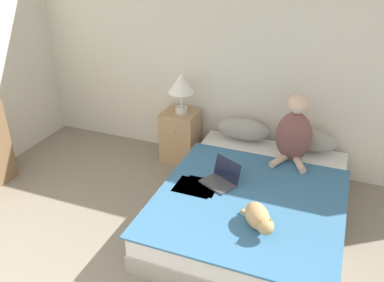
{
  "coord_description": "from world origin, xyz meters",
  "views": [
    {
      "loc": [
        1.09,
        -0.53,
        2.54
      ],
      "look_at": [
        -0.16,
        2.67,
        0.73
      ],
      "focal_mm": 38.0,
      "sensor_mm": 36.0,
      "label": 1
    }
  ],
  "objects_px": {
    "pillow_far": "(308,140)",
    "laptop_open": "(221,179)",
    "cat_tabby": "(259,218)",
    "nightstand": "(180,136)",
    "table_lamp": "(181,85)",
    "person_sitting": "(294,133)",
    "pillow_near": "(243,129)",
    "bed": "(253,205)"
  },
  "relations": [
    {
      "from": "laptop_open",
      "to": "pillow_far",
      "type": "bearing_deg",
      "value": 81.81
    },
    {
      "from": "bed",
      "to": "cat_tabby",
      "type": "distance_m",
      "value": 0.63
    },
    {
      "from": "cat_tabby",
      "to": "nightstand",
      "type": "bearing_deg",
      "value": -172.16
    },
    {
      "from": "person_sitting",
      "to": "table_lamp",
      "type": "relative_size",
      "value": 1.53
    },
    {
      "from": "cat_tabby",
      "to": "laptop_open",
      "type": "xyz_separation_m",
      "value": [
        -0.48,
        0.51,
        -0.05
      ]
    },
    {
      "from": "pillow_far",
      "to": "person_sitting",
      "type": "relative_size",
      "value": 0.84
    },
    {
      "from": "laptop_open",
      "to": "nightstand",
      "type": "bearing_deg",
      "value": 158.64
    },
    {
      "from": "nightstand",
      "to": "bed",
      "type": "bearing_deg",
      "value": -37.96
    },
    {
      "from": "person_sitting",
      "to": "cat_tabby",
      "type": "distance_m",
      "value": 1.22
    },
    {
      "from": "cat_tabby",
      "to": "person_sitting",
      "type": "bearing_deg",
      "value": 142.4
    },
    {
      "from": "nightstand",
      "to": "table_lamp",
      "type": "xyz_separation_m",
      "value": [
        0.02,
        -0.01,
        0.65
      ]
    },
    {
      "from": "pillow_far",
      "to": "laptop_open",
      "type": "height_order",
      "value": "pillow_far"
    },
    {
      "from": "bed",
      "to": "person_sitting",
      "type": "relative_size",
      "value": 2.93
    },
    {
      "from": "cat_tabby",
      "to": "laptop_open",
      "type": "relative_size",
      "value": 1.17
    },
    {
      "from": "pillow_far",
      "to": "person_sitting",
      "type": "height_order",
      "value": "person_sitting"
    },
    {
      "from": "pillow_far",
      "to": "bed",
      "type": "bearing_deg",
      "value": -111.24
    },
    {
      "from": "laptop_open",
      "to": "table_lamp",
      "type": "xyz_separation_m",
      "value": [
        -0.78,
        0.9,
        0.53
      ]
    },
    {
      "from": "person_sitting",
      "to": "table_lamp",
      "type": "distance_m",
      "value": 1.37
    },
    {
      "from": "nightstand",
      "to": "cat_tabby",
      "type": "bearing_deg",
      "value": -47.83
    },
    {
      "from": "pillow_near",
      "to": "cat_tabby",
      "type": "distance_m",
      "value": 1.56
    },
    {
      "from": "laptop_open",
      "to": "table_lamp",
      "type": "height_order",
      "value": "table_lamp"
    },
    {
      "from": "bed",
      "to": "pillow_far",
      "type": "bearing_deg",
      "value": 68.76
    },
    {
      "from": "pillow_far",
      "to": "person_sitting",
      "type": "bearing_deg",
      "value": -115.99
    },
    {
      "from": "person_sitting",
      "to": "table_lamp",
      "type": "xyz_separation_m",
      "value": [
        -1.33,
        0.21,
        0.27
      ]
    },
    {
      "from": "pillow_near",
      "to": "nightstand",
      "type": "distance_m",
      "value": 0.79
    },
    {
      "from": "pillow_near",
      "to": "pillow_far",
      "type": "relative_size",
      "value": 1.0
    },
    {
      "from": "pillow_far",
      "to": "table_lamp",
      "type": "height_order",
      "value": "table_lamp"
    },
    {
      "from": "pillow_far",
      "to": "cat_tabby",
      "type": "distance_m",
      "value": 1.49
    },
    {
      "from": "table_lamp",
      "to": "pillow_near",
      "type": "bearing_deg",
      "value": 4.98
    },
    {
      "from": "nightstand",
      "to": "table_lamp",
      "type": "distance_m",
      "value": 0.65
    },
    {
      "from": "laptop_open",
      "to": "nightstand",
      "type": "relative_size",
      "value": 0.63
    },
    {
      "from": "pillow_far",
      "to": "laptop_open",
      "type": "distance_m",
      "value": 1.18
    },
    {
      "from": "person_sitting",
      "to": "nightstand",
      "type": "bearing_deg",
      "value": 171.08
    },
    {
      "from": "bed",
      "to": "pillow_far",
      "type": "xyz_separation_m",
      "value": [
        0.36,
        0.93,
        0.32
      ]
    },
    {
      "from": "person_sitting",
      "to": "nightstand",
      "type": "distance_m",
      "value": 1.42
    },
    {
      "from": "nightstand",
      "to": "person_sitting",
      "type": "bearing_deg",
      "value": -8.92
    },
    {
      "from": "bed",
      "to": "laptop_open",
      "type": "bearing_deg",
      "value": -174.59
    },
    {
      "from": "cat_tabby",
      "to": "laptop_open",
      "type": "distance_m",
      "value": 0.7
    },
    {
      "from": "laptop_open",
      "to": "cat_tabby",
      "type": "bearing_deg",
      "value": -19.74
    },
    {
      "from": "pillow_far",
      "to": "nightstand",
      "type": "height_order",
      "value": "pillow_far"
    },
    {
      "from": "cat_tabby",
      "to": "table_lamp",
      "type": "bearing_deg",
      "value": -172.48
    },
    {
      "from": "pillow_near",
      "to": "table_lamp",
      "type": "bearing_deg",
      "value": -175.02
    }
  ]
}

